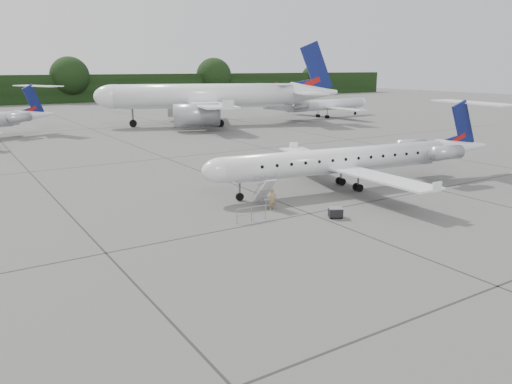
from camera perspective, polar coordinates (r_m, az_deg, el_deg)
ground at (r=36.04m, az=14.39°, el=-2.72°), size 320.00×320.00×0.00m
treeline at (r=155.62m, az=-23.41°, el=10.72°), size 260.00×4.00×8.00m
main_regional_jet at (r=42.65m, az=9.70°, el=4.97°), size 30.00×23.40×7.07m
airstair at (r=37.27m, az=1.01°, el=0.05°), size 1.15×2.38×2.22m
passenger at (r=36.22m, az=1.89°, el=-0.86°), size 0.60×0.39×1.62m
safety_railing at (r=33.66m, az=-0.52°, el=-2.57°), size 2.20×0.19×1.00m
baggage_cart at (r=34.90m, az=9.08°, el=-2.31°), size 1.18×1.11×0.80m
bg_narrowbody at (r=89.96m, az=-5.80°, el=12.20°), size 47.78×40.82×14.52m
bg_regional_right at (r=104.85m, az=8.05°, el=10.40°), size 29.69×22.92×7.23m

